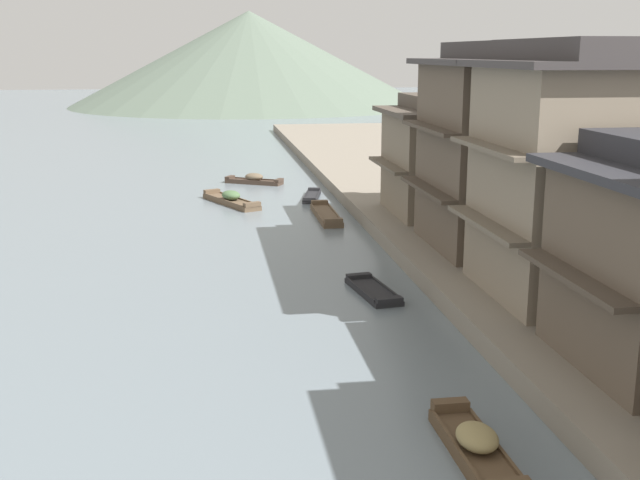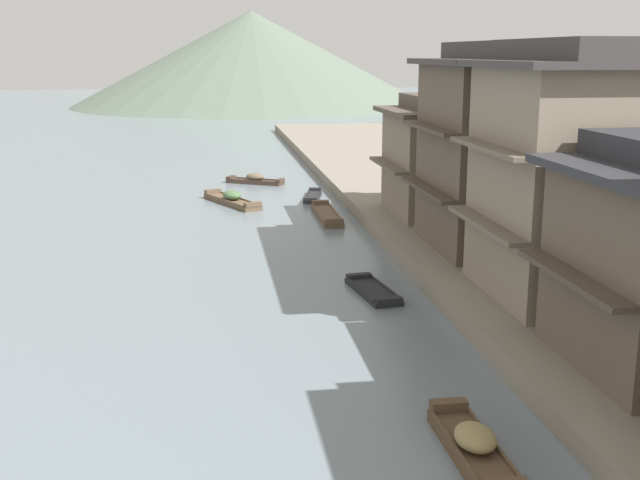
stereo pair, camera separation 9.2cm
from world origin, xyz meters
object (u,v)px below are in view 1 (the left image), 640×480
Objects in this scene: boat_midriver_drifting at (254,180)px; boat_midriver_upstream at (312,196)px; boat_moored_third at (477,447)px; boat_moored_far at (373,291)px; boat_moored_second at (326,215)px; boat_moored_nearest at (231,200)px; house_waterfront_tall at (559,173)px; house_waterfront_narrow at (501,148)px; house_waterfront_far at (440,156)px.

boat_midriver_drifting reaches higher than boat_midriver_upstream.
boat_moored_third is 1.13× the size of boat_moored_far.
boat_moored_third is (-0.73, -27.23, 0.13)m from boat_moored_second.
boat_midriver_drifting is at bearing 104.50° from boat_moored_second.
boat_moored_nearest is 1.49× the size of boat_moored_far.
house_waterfront_tall reaches higher than boat_moored_third.
boat_moored_second is 1.51× the size of boat_moored_far.
boat_moored_second is 0.65× the size of house_waterfront_tall.
house_waterfront_narrow is 7.62m from house_waterfront_far.
boat_midriver_upstream is 0.57× the size of house_waterfront_far.
boat_moored_second is 6.10m from boat_midriver_upstream.
boat_moored_third reaches higher than boat_midriver_upstream.
boat_midriver_upstream is at bearing 121.19° from house_waterfront_far.
boat_moored_third is 1.03× the size of boat_midriver_drifting.
house_waterfront_far reaches higher than boat_moored_far.
boat_midriver_upstream is (0.42, 20.56, 0.01)m from boat_moored_far.
boat_midriver_upstream is (5.14, 1.20, -0.15)m from boat_moored_nearest.
boat_midriver_upstream is at bearing 88.70° from boat_moored_third.
boat_moored_second reaches higher than boat_moored_far.
boat_moored_third is 1.06× the size of boat_midriver_upstream.
boat_moored_third is at bearing -111.76° from house_waterfront_narrow.
boat_moored_third is 18.60m from house_waterfront_narrow.
boat_moored_third is 39.79m from boat_midriver_drifting.
boat_midriver_drifting reaches higher than boat_moored_far.
house_waterfront_tall reaches higher than house_waterfront_far.
boat_moored_far is at bearing 150.21° from house_waterfront_tall.
boat_midriver_upstream is at bearing 89.81° from boat_moored_second.
boat_moored_nearest reaches higher than boat_moored_far.
boat_midriver_drifting is 0.59× the size of house_waterfront_far.
house_waterfront_far is at bearing 62.50° from boat_moored_far.
house_waterfront_tall is at bearing 57.79° from boat_moored_third.
boat_moored_third is 25.24m from house_waterfront_far.
boat_moored_far is at bearing -84.01° from boat_midriver_drifting.
house_waterfront_tall is (5.25, -23.80, 4.89)m from boat_midriver_upstream.
boat_midriver_drifting is at bearing 105.73° from house_waterfront_tall.
boat_moored_third is 0.48× the size of house_waterfront_narrow.
boat_moored_nearest is 5.28m from boat_midriver_upstream.
boat_moored_nearest is at bearing 114.68° from house_waterfront_tall.
house_waterfront_narrow is (6.67, 16.71, 4.73)m from boat_moored_third.
house_waterfront_narrow is (5.94, -10.52, 4.86)m from boat_moored_second.
boat_moored_far is 0.54× the size of house_waterfront_far.
house_waterfront_narrow is (9.17, -23.00, 4.75)m from boat_midriver_drifting.
boat_moored_nearest is 1.40× the size of boat_midriver_upstream.
house_waterfront_far is at bearing 88.92° from house_waterfront_tall.
boat_midriver_upstream is (0.76, 33.33, -0.16)m from boat_moored_third.
boat_moored_second is 1.34× the size of boat_moored_third.
boat_midriver_drifting reaches higher than boat_moored_second.
house_waterfront_tall is at bearing -73.42° from boat_moored_second.
boat_moored_nearest reaches higher than boat_midriver_drifting.
boat_midriver_drifting is 18.15m from house_waterfront_far.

